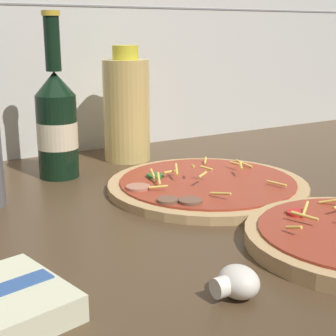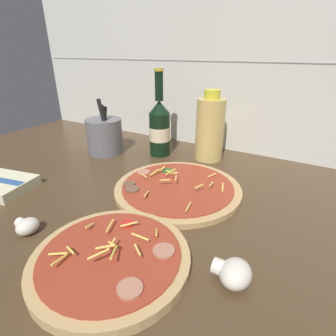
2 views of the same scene
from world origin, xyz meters
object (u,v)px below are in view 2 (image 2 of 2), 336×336
utensil_crock (105,136)px  mushroom_left (234,273)px  oil_bottle (209,128)px  pizza_near (112,258)px  mushroom_right (27,226)px  beer_bottle (160,127)px  pizza_far (177,188)px

utensil_crock → mushroom_left: bearing=-30.5°
oil_bottle → mushroom_left: (21.81, -42.75, -7.61)cm
pizza_near → mushroom_right: pizza_near is taller
beer_bottle → mushroom_left: 52.98cm
beer_bottle → mushroom_left: (36.07, -38.15, -7.10)cm
pizza_far → utensil_crock: size_ratio=1.69×
pizza_near → oil_bottle: size_ratio=1.20×
beer_bottle → utensil_crock: (-16.20, -7.33, -3.31)cm
utensil_crock → pizza_near: bearing=-46.6°
oil_bottle → utensil_crock: 32.94cm
pizza_near → utensil_crock: 50.79cm
mushroom_left → beer_bottle: bearing=133.4°
pizza_far → mushroom_left: 27.90cm
mushroom_right → pizza_far: bearing=59.6°
pizza_far → oil_bottle: (-2.10, 23.04, 8.71)cm
mushroom_left → pizza_far: bearing=135.0°
pizza_near → mushroom_right: (-18.38, -1.94, 0.45)cm
pizza_far → mushroom_right: (-16.16, -27.55, 0.70)cm
mushroom_right → utensil_crock: 42.21cm
oil_bottle → utensil_crock: oil_bottle is taller
pizza_far → utensil_crock: (-32.56, 11.11, 4.89)cm
beer_bottle → oil_bottle: (14.26, 4.60, 0.51)cm
pizza_far → oil_bottle: size_ratio=1.44×
oil_bottle → utensil_crock: (-30.46, -11.93, -3.82)cm
pizza_far → beer_bottle: bearing=131.6°
pizza_far → beer_bottle: beer_bottle is taller
pizza_far → oil_bottle: bearing=95.2°
mushroom_left → mushroom_right: bearing=-167.7°
pizza_near → beer_bottle: size_ratio=0.95×
pizza_near → mushroom_left: (17.49, 5.90, 0.85)cm
pizza_near → pizza_far: bearing=95.0°
oil_bottle → beer_bottle: bearing=-162.1°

